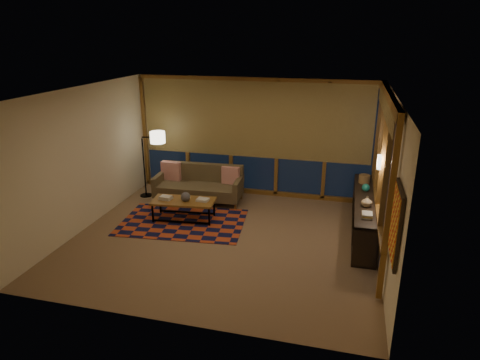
% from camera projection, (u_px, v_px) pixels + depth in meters
% --- Properties ---
extents(floor, '(5.50, 5.00, 0.01)m').
position_uv_depth(floor, '(224.00, 239.00, 7.93)').
color(floor, brown).
rests_on(floor, ground).
extents(ceiling, '(5.50, 5.00, 0.01)m').
position_uv_depth(ceiling, '(222.00, 91.00, 7.04)').
color(ceiling, white).
rests_on(ceiling, walls).
extents(walls, '(5.51, 5.01, 2.70)m').
position_uv_depth(walls, '(223.00, 169.00, 7.49)').
color(walls, beige).
rests_on(walls, floor).
extents(window_wall_back, '(5.30, 0.16, 2.60)m').
position_uv_depth(window_wall_back, '(254.00, 138.00, 9.71)').
color(window_wall_back, brown).
rests_on(window_wall_back, walls).
extents(window_wall_right, '(0.16, 3.70, 2.60)m').
position_uv_depth(window_wall_right, '(381.00, 171.00, 7.41)').
color(window_wall_right, brown).
rests_on(window_wall_right, walls).
extents(wall_art, '(0.06, 0.74, 0.94)m').
position_uv_depth(wall_art, '(396.00, 224.00, 5.12)').
color(wall_art, red).
rests_on(wall_art, walls).
extents(wall_sconce, '(0.12, 0.18, 0.22)m').
position_uv_depth(wall_sconce, '(379.00, 162.00, 7.22)').
color(wall_sconce, '#F1E5C4').
rests_on(wall_sconce, walls).
extents(sofa, '(1.97, 0.88, 0.79)m').
position_uv_depth(sofa, '(198.00, 184.00, 9.57)').
color(sofa, brown).
rests_on(sofa, floor).
extents(pillow_left, '(0.46, 0.17, 0.45)m').
position_uv_depth(pillow_left, '(171.00, 170.00, 9.81)').
color(pillow_left, red).
rests_on(pillow_left, sofa).
extents(pillow_right, '(0.41, 0.18, 0.40)m').
position_uv_depth(pillow_right, '(231.00, 175.00, 9.55)').
color(pillow_right, red).
rests_on(pillow_right, sofa).
extents(area_rug, '(2.59, 1.86, 0.01)m').
position_uv_depth(area_rug, '(183.00, 222.00, 8.60)').
color(area_rug, '#B5421E').
rests_on(area_rug, floor).
extents(coffee_table, '(1.31, 0.71, 0.42)m').
position_uv_depth(coffee_table, '(184.00, 210.00, 8.68)').
color(coffee_table, brown).
rests_on(coffee_table, floor).
extents(book_stack_a, '(0.25, 0.21, 0.07)m').
position_uv_depth(book_stack_a, '(166.00, 198.00, 8.64)').
color(book_stack_a, beige).
rests_on(book_stack_a, coffee_table).
extents(book_stack_b, '(0.24, 0.19, 0.05)m').
position_uv_depth(book_stack_b, '(203.00, 200.00, 8.57)').
color(book_stack_b, beige).
rests_on(book_stack_b, coffee_table).
extents(ceramic_pot, '(0.20, 0.20, 0.19)m').
position_uv_depth(ceramic_pot, '(186.00, 197.00, 8.54)').
color(ceramic_pot, black).
rests_on(ceramic_pot, coffee_table).
extents(floor_lamp, '(0.57, 0.44, 1.54)m').
position_uv_depth(floor_lamp, '(144.00, 164.00, 9.75)').
color(floor_lamp, black).
rests_on(floor_lamp, floor).
extents(bookshelf, '(0.40, 2.81, 0.70)m').
position_uv_depth(bookshelf, '(364.00, 215.00, 8.09)').
color(bookshelf, black).
rests_on(bookshelf, floor).
extents(basket, '(0.26, 0.26, 0.17)m').
position_uv_depth(basket, '(364.00, 179.00, 8.73)').
color(basket, olive).
rests_on(basket, bookshelf).
extents(teal_bowl, '(0.17, 0.17, 0.15)m').
position_uv_depth(teal_bowl, '(366.00, 188.00, 8.26)').
color(teal_bowl, '#177568').
rests_on(teal_bowl, bookshelf).
extents(vase, '(0.23, 0.23, 0.19)m').
position_uv_depth(vase, '(367.00, 201.00, 7.54)').
color(vase, tan).
rests_on(vase, bookshelf).
extents(shelf_book_stack, '(0.20, 0.25, 0.07)m').
position_uv_depth(shelf_book_stack, '(367.00, 215.00, 7.13)').
color(shelf_book_stack, beige).
rests_on(shelf_book_stack, bookshelf).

